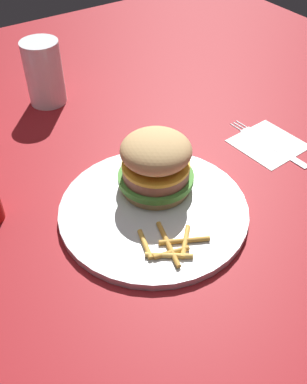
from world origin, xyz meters
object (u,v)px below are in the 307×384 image
Objects in this scene: drink_glass at (44,75)px; fries_pile at (171,246)px; plate at (153,210)px; sandwich at (156,163)px; napkin at (268,144)px; fork at (268,142)px.

fries_pile is at bearing -2.77° from drink_glass.
plate is at bearing 163.49° from fries_pile.
sandwich is 1.25× the size of fries_pile.
sandwich is 1.06× the size of napkin.
sandwich is at bearing 141.99° from plate.
drink_glass is at bearing -142.77° from napkin.
fork is at bearing 111.20° from fries_pile.
fries_pile is 0.31m from napkin.
drink_glass is (-0.35, -0.03, -0.00)m from sandwich.
sandwich is 0.67× the size of fork.
napkin is at bearing 4.21° from fork.
sandwich is 0.25m from fork.
fork is at bearing -175.79° from napkin.
plate is 0.27m from fork.
sandwich is 0.93× the size of drink_glass.
drink_glass is at bearing 177.23° from fries_pile.
napkin is at bearing 37.23° from drink_glass.
plate is at bearing 0.15° from drink_glass.
fries_pile is 0.47m from drink_glass.
plate is 0.39m from drink_glass.
drink_glass is (-0.35, -0.27, 0.06)m from napkin.
fork is (-0.11, 0.29, -0.01)m from fries_pile.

